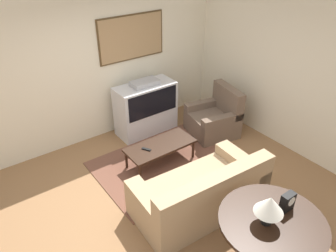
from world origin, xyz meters
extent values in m
plane|color=#8E6642|center=(0.00, 0.00, 0.00)|extent=(12.00, 12.00, 0.00)
cube|color=beige|center=(0.00, 2.13, 1.35)|extent=(12.00, 0.06, 2.70)
cube|color=#4C381E|center=(0.81, 2.08, 1.80)|extent=(1.34, 0.03, 0.82)
cube|color=#A37F56|center=(0.81, 2.07, 1.80)|extent=(1.29, 0.01, 0.77)
cube|color=beige|center=(2.63, 0.00, 1.35)|extent=(0.06, 12.00, 2.70)
cube|color=brown|center=(0.51, 0.58, 0.01)|extent=(2.38, 1.70, 0.01)
cube|color=silver|center=(0.81, 1.69, 0.22)|extent=(1.16, 0.53, 0.45)
cube|color=silver|center=(0.81, 1.69, 0.72)|extent=(1.16, 0.53, 0.55)
cube|color=black|center=(0.81, 1.42, 0.72)|extent=(1.05, 0.01, 0.48)
cube|color=#9E9EA3|center=(0.81, 1.69, 1.04)|extent=(0.52, 0.29, 0.09)
cube|color=tan|center=(0.26, -0.53, 0.21)|extent=(1.91, 1.07, 0.43)
cube|color=tan|center=(0.24, -0.90, 0.64)|extent=(1.86, 0.33, 0.43)
cube|color=tan|center=(1.06, -0.58, 0.29)|extent=(0.29, 0.97, 0.59)
cube|color=tan|center=(-0.55, -0.48, 0.29)|extent=(0.29, 0.97, 0.59)
cube|color=#7C664D|center=(0.66, -0.79, 0.60)|extent=(0.37, 0.14, 0.34)
cube|color=#7C664D|center=(-0.17, -0.74, 0.60)|extent=(0.37, 0.14, 0.34)
cube|color=brown|center=(1.80, 0.85, 0.21)|extent=(0.98, 0.99, 0.41)
cube|color=brown|center=(2.12, 0.79, 0.67)|extent=(0.34, 0.86, 0.52)
cube|color=brown|center=(1.87, 1.18, 0.28)|extent=(0.85, 0.32, 0.55)
cube|color=brown|center=(1.73, 0.52, 0.28)|extent=(0.85, 0.32, 0.55)
cube|color=black|center=(0.43, 0.66, 0.36)|extent=(1.20, 0.53, 0.04)
cylinder|color=black|center=(-0.12, 0.44, 0.17)|extent=(0.04, 0.04, 0.34)
cylinder|color=black|center=(0.98, 0.44, 0.17)|extent=(0.04, 0.04, 0.34)
cylinder|color=black|center=(-0.12, 0.87, 0.17)|extent=(0.04, 0.04, 0.34)
cylinder|color=black|center=(0.98, 0.87, 0.17)|extent=(0.04, 0.04, 0.34)
cylinder|color=black|center=(0.26, -1.74, 0.76)|extent=(1.19, 1.19, 0.04)
cube|color=black|center=(0.26, -1.74, 0.70)|extent=(1.01, 0.48, 0.08)
cylinder|color=black|center=(0.67, -1.68, 0.37)|extent=(0.05, 0.05, 0.74)
cylinder|color=black|center=(0.17, -1.71, 0.80)|extent=(0.11, 0.11, 0.02)
cylinder|color=black|center=(0.17, -1.71, 0.96)|extent=(0.02, 0.02, 0.30)
cone|color=white|center=(0.17, -1.71, 1.05)|extent=(0.32, 0.32, 0.20)
cube|color=black|center=(0.51, -1.71, 0.89)|extent=(0.17, 0.09, 0.22)
cylinder|color=white|center=(0.51, -1.76, 0.93)|extent=(0.11, 0.01, 0.11)
cube|color=black|center=(0.16, 0.67, 0.39)|extent=(0.12, 0.16, 0.02)
camera|label=1|loc=(-2.15, -3.09, 3.53)|focal=35.00mm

